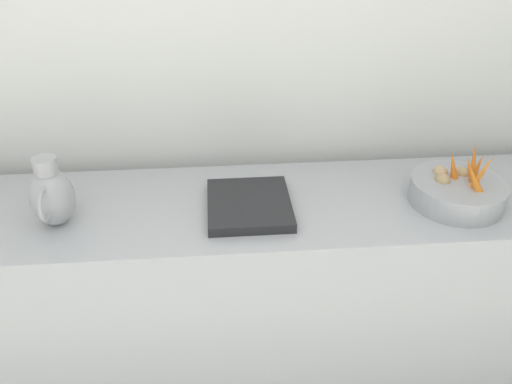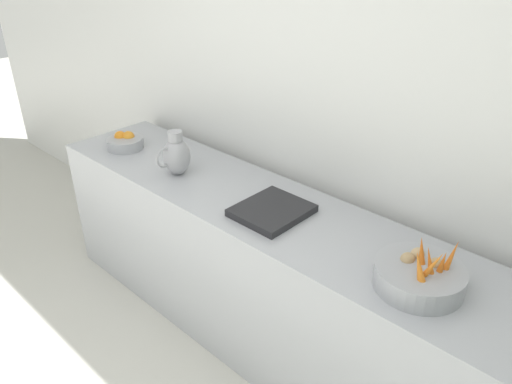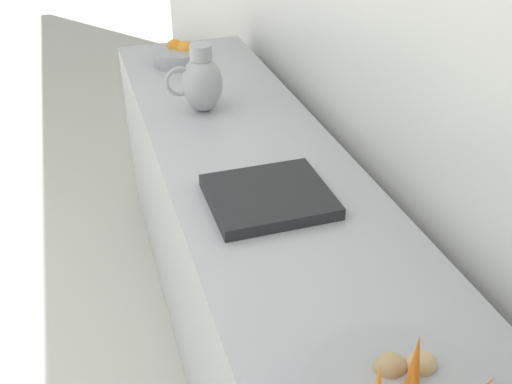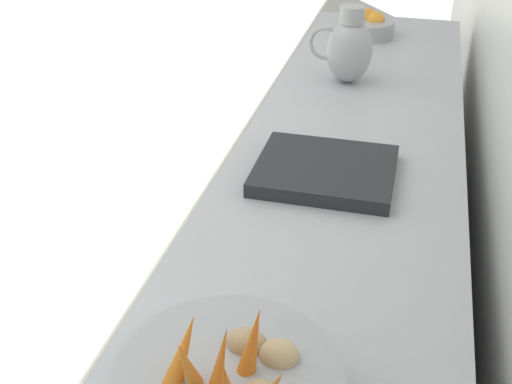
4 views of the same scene
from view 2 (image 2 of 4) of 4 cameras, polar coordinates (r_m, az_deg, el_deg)
tile_wall_left at (r=2.20m, az=22.71°, el=10.68°), size 0.10×9.09×3.00m
prep_counter at (r=2.59m, az=4.18°, el=-11.37°), size 0.61×3.25×0.87m
vegetable_colander at (r=1.99m, az=18.40°, el=-9.15°), size 0.34×0.34×0.22m
orange_bowl at (r=3.18m, az=-14.91°, el=5.62°), size 0.22×0.22×0.10m
metal_pitcher_tall at (r=2.74m, az=-9.21°, el=4.22°), size 0.21×0.15×0.25m
counter_sink_basin at (r=2.36m, az=1.85°, el=-2.17°), size 0.34×0.30×0.04m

